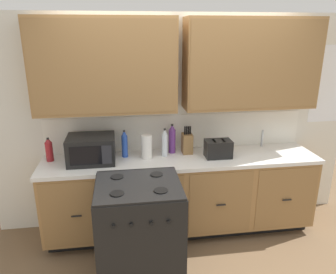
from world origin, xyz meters
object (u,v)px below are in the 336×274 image
microwave (91,149)px  bottle_red (49,150)px  paper_towel_roll (147,147)px  bottle_violet (172,139)px  bottle_blue (125,144)px  bottle_clear (165,143)px  toaster (218,149)px  knife_block (187,143)px  stove_range (140,230)px

microwave → bottle_red: size_ratio=1.89×
paper_towel_roll → bottle_violet: (0.29, 0.12, 0.03)m
bottle_blue → bottle_clear: bearing=-4.9°
toaster → knife_block: (-0.30, 0.18, 0.02)m
stove_range → bottle_blue: 0.95m
bottle_clear → bottle_violet: bearing=43.2°
toaster → stove_range: bearing=-146.8°
knife_block → bottle_blue: knife_block is taller
stove_range → toaster: toaster is taller
paper_towel_roll → bottle_violet: bottle_violet is taller
paper_towel_roll → toaster: bearing=-6.3°
bottle_violet → stove_range: bearing=-118.2°
toaster → bottle_red: size_ratio=1.10×
microwave → bottle_red: (-0.44, 0.09, -0.02)m
toaster → paper_towel_roll: 0.77m
bottle_blue → bottle_clear: 0.43m
stove_range → toaster: size_ratio=3.39×
bottle_red → bottle_violet: bearing=2.4°
paper_towel_roll → knife_block: bearing=11.3°
microwave → toaster: size_ratio=1.71×
bottle_clear → microwave: bearing=-175.6°
paper_towel_roll → stove_range: bearing=-101.1°
microwave → paper_towel_roll: size_ratio=1.85×
stove_range → bottle_blue: size_ratio=3.18×
paper_towel_roll → bottle_clear: bottle_clear is taller
stove_range → bottle_clear: bearing=64.9°
toaster → bottle_blue: (-0.99, 0.16, 0.05)m
stove_range → microwave: (-0.44, 0.65, 0.58)m
bottle_clear → bottle_red: (-1.21, 0.03, -0.03)m
knife_block → bottle_blue: (-0.69, -0.02, 0.03)m
paper_towel_roll → bottle_violet: bearing=22.7°
bottle_clear → bottle_red: 1.21m
knife_block → bottle_violet: size_ratio=0.94×
paper_towel_roll → bottle_blue: bottle_blue is taller
microwave → bottle_violet: bearing=9.6°
knife_block → bottle_blue: size_ratio=1.04×
bottle_red → knife_block: bearing=0.9°
stove_range → bottle_red: size_ratio=3.75×
toaster → bottle_red: bottle_red is taller
bottle_violet → toaster: bearing=-23.9°
knife_block → bottle_violet: bearing=169.1°
paper_towel_roll → bottle_violet: size_ratio=0.79×
toaster → bottle_red: (-1.78, 0.15, 0.03)m
microwave → bottle_blue: bearing=15.7°
bottle_blue → bottle_violet: bottle_violet is taller
toaster → bottle_clear: (-0.56, 0.12, 0.06)m
bottle_blue → bottle_violet: bearing=5.6°
stove_range → microwave: 0.97m
microwave → stove_range: bearing=-55.7°
toaster → knife_block: knife_block is taller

